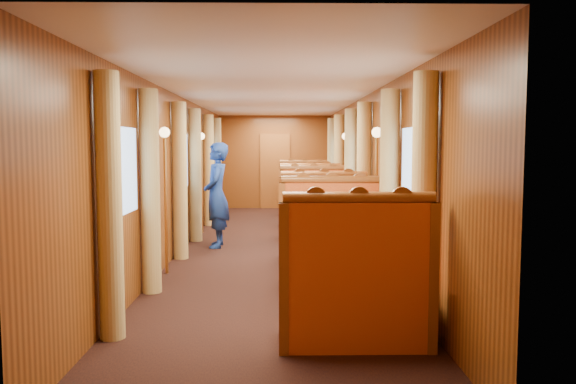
{
  "coord_description": "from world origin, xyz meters",
  "views": [
    {
      "loc": [
        0.1,
        -9.17,
        1.72
      ],
      "look_at": [
        0.23,
        -1.27,
        1.05
      ],
      "focal_mm": 35.0,
      "sensor_mm": 36.0,
      "label": 1
    }
  ],
  "objects_px": {
    "banquette_near_aft": "(332,252)",
    "banquette_mid_aft": "(314,215)",
    "fruit_plate": "(372,240)",
    "table_far": "(307,204)",
    "teapot_back": "(330,232)",
    "steward": "(217,195)",
    "teapot_right": "(342,236)",
    "rose_vase_mid": "(320,193)",
    "banquette_far_fwd": "(310,207)",
    "banquette_near_fwd": "(355,297)",
    "teapot_left": "(325,234)",
    "passenger": "(315,200)",
    "table_near": "(342,275)",
    "tea_tray": "(332,240)",
    "rose_vase_far": "(306,180)",
    "banquette_mid_fwd": "(323,233)",
    "banquette_far_aft": "(305,198)",
    "table_mid": "(318,226)"
  },
  "relations": [
    {
      "from": "rose_vase_far",
      "to": "passenger",
      "type": "height_order",
      "value": "passenger"
    },
    {
      "from": "rose_vase_far",
      "to": "teapot_left",
      "type": "bearing_deg",
      "value": -91.12
    },
    {
      "from": "banquette_mid_fwd",
      "to": "banquette_far_fwd",
      "type": "height_order",
      "value": "same"
    },
    {
      "from": "tea_tray",
      "to": "table_mid",
      "type": "bearing_deg",
      "value": 88.2
    },
    {
      "from": "banquette_mid_aft",
      "to": "passenger",
      "type": "height_order",
      "value": "banquette_mid_aft"
    },
    {
      "from": "banquette_far_aft",
      "to": "teapot_left",
      "type": "xyz_separation_m",
      "value": [
        -0.18,
        -8.08,
        0.39
      ]
    },
    {
      "from": "table_far",
      "to": "banquette_far_fwd",
      "type": "relative_size",
      "value": 0.78
    },
    {
      "from": "banquette_far_aft",
      "to": "rose_vase_mid",
      "type": "xyz_separation_m",
      "value": [
        0.04,
        -4.48,
        0.5
      ]
    },
    {
      "from": "table_far",
      "to": "fruit_plate",
      "type": "height_order",
      "value": "fruit_plate"
    },
    {
      "from": "banquette_near_aft",
      "to": "banquette_far_aft",
      "type": "distance_m",
      "value": 7.0
    },
    {
      "from": "banquette_near_aft",
      "to": "banquette_mid_aft",
      "type": "xyz_separation_m",
      "value": [
        0.0,
        3.5,
        0.0
      ]
    },
    {
      "from": "banquette_near_aft",
      "to": "table_far",
      "type": "distance_m",
      "value": 5.99
    },
    {
      "from": "rose_vase_far",
      "to": "banquette_mid_fwd",
      "type": "bearing_deg",
      "value": -89.5
    },
    {
      "from": "fruit_plate",
      "to": "steward",
      "type": "relative_size",
      "value": 0.13
    },
    {
      "from": "banquette_near_aft",
      "to": "teapot_left",
      "type": "distance_m",
      "value": 1.16
    },
    {
      "from": "banquette_mid_aft",
      "to": "rose_vase_mid",
      "type": "bearing_deg",
      "value": -87.88
    },
    {
      "from": "banquette_mid_fwd",
      "to": "banquette_near_fwd",
      "type": "bearing_deg",
      "value": -90.0
    },
    {
      "from": "teapot_left",
      "to": "fruit_plate",
      "type": "height_order",
      "value": "teapot_left"
    },
    {
      "from": "fruit_plate",
      "to": "passenger",
      "type": "distance_m",
      "value": 4.4
    },
    {
      "from": "banquette_far_fwd",
      "to": "fruit_plate",
      "type": "relative_size",
      "value": 6.0
    },
    {
      "from": "tea_tray",
      "to": "steward",
      "type": "bearing_deg",
      "value": 112.72
    },
    {
      "from": "fruit_plate",
      "to": "teapot_left",
      "type": "bearing_deg",
      "value": 172.02
    },
    {
      "from": "banquette_near_fwd",
      "to": "teapot_back",
      "type": "xyz_separation_m",
      "value": [
        -0.12,
        1.04,
        0.4
      ]
    },
    {
      "from": "banquette_mid_fwd",
      "to": "passenger",
      "type": "bearing_deg",
      "value": 90.0
    },
    {
      "from": "banquette_far_fwd",
      "to": "passenger",
      "type": "relative_size",
      "value": 1.76
    },
    {
      "from": "banquette_near_fwd",
      "to": "banquette_far_aft",
      "type": "xyz_separation_m",
      "value": [
        0.0,
        9.03,
        0.0
      ]
    },
    {
      "from": "table_near",
      "to": "fruit_plate",
      "type": "bearing_deg",
      "value": -23.85
    },
    {
      "from": "fruit_plate",
      "to": "rose_vase_mid",
      "type": "relative_size",
      "value": 0.62
    },
    {
      "from": "banquette_far_fwd",
      "to": "banquette_mid_fwd",
      "type": "bearing_deg",
      "value": -90.0
    },
    {
      "from": "banquette_far_fwd",
      "to": "teapot_back",
      "type": "bearing_deg",
      "value": -91.18
    },
    {
      "from": "teapot_right",
      "to": "table_mid",
      "type": "bearing_deg",
      "value": 113.04
    },
    {
      "from": "table_near",
      "to": "teapot_left",
      "type": "bearing_deg",
      "value": -160.82
    },
    {
      "from": "banquette_near_fwd",
      "to": "steward",
      "type": "relative_size",
      "value": 0.76
    },
    {
      "from": "fruit_plate",
      "to": "steward",
      "type": "bearing_deg",
      "value": 117.47
    },
    {
      "from": "teapot_right",
      "to": "banquette_mid_fwd",
      "type": "bearing_deg",
      "value": 112.94
    },
    {
      "from": "banquette_near_fwd",
      "to": "steward",
      "type": "height_order",
      "value": "steward"
    },
    {
      "from": "rose_vase_far",
      "to": "steward",
      "type": "distance_m",
      "value": 3.71
    },
    {
      "from": "teapot_back",
      "to": "passenger",
      "type": "bearing_deg",
      "value": 94.66
    },
    {
      "from": "teapot_right",
      "to": "rose_vase_mid",
      "type": "distance_m",
      "value": 3.67
    },
    {
      "from": "banquette_mid_fwd",
      "to": "table_far",
      "type": "xyz_separation_m",
      "value": [
        0.0,
        4.51,
        -0.05
      ]
    },
    {
      "from": "teapot_back",
      "to": "steward",
      "type": "relative_size",
      "value": 0.1
    },
    {
      "from": "fruit_plate",
      "to": "banquette_near_aft",
      "type": "bearing_deg",
      "value": 104.11
    },
    {
      "from": "table_near",
      "to": "banquette_far_aft",
      "type": "xyz_separation_m",
      "value": [
        0.0,
        8.01,
        0.05
      ]
    },
    {
      "from": "banquette_mid_fwd",
      "to": "tea_tray",
      "type": "relative_size",
      "value": 3.94
    },
    {
      "from": "banquette_far_aft",
      "to": "rose_vase_mid",
      "type": "relative_size",
      "value": 3.72
    },
    {
      "from": "banquette_far_aft",
      "to": "banquette_near_aft",
      "type": "bearing_deg",
      "value": -90.0
    },
    {
      "from": "banquette_far_aft",
      "to": "steward",
      "type": "relative_size",
      "value": 0.76
    },
    {
      "from": "banquette_near_aft",
      "to": "fruit_plate",
      "type": "distance_m",
      "value": 1.23
    },
    {
      "from": "passenger",
      "to": "teapot_back",
      "type": "bearing_deg",
      "value": -91.66
    },
    {
      "from": "tea_tray",
      "to": "fruit_plate",
      "type": "height_order",
      "value": "fruit_plate"
    }
  ]
}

